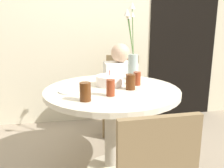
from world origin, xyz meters
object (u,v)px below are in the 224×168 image
Objects in this scene: drink_glass_0 at (111,88)px; drink_glass_1 at (131,82)px; side_plate at (69,91)px; person_woman at (120,94)px; drink_glass_2 at (137,78)px; drink_glass_3 at (85,92)px; flower_vase at (132,53)px; chair_far_back at (121,90)px; birthday_cake at (110,80)px.

drink_glass_0 and drink_glass_1 have the same top height.
drink_glass_1 is (0.48, -0.01, 0.06)m from side_plate.
drink_glass_0 is 0.95m from person_woman.
drink_glass_2 reaches higher than side_plate.
drink_glass_3 is 0.12× the size of person_woman.
person_woman reaches higher than drink_glass_0.
flower_vase is 0.72m from side_plate.
drink_glass_1 is at bearing -80.31° from chair_far_back.
chair_far_back is at bearing 88.60° from flower_vase.
person_woman is (0.44, 0.95, -0.32)m from drink_glass_3.
flower_vase reaches higher than drink_glass_2.
drink_glass_0 is at bearing -98.88° from birthday_cake.
drink_glass_0 is at bearing -135.22° from drink_glass_2.
birthday_cake is at bearing -92.24° from chair_far_back.
flower_vase is at bearing 30.93° from side_plate.
drink_glass_3 is (-0.48, -0.59, -0.18)m from flower_vase.
drink_glass_3 reaches higher than side_plate.
person_woman reaches higher than drink_glass_2.
side_plate is (-0.58, -0.35, -0.24)m from flower_vase.
drink_glass_0 is at bearing -119.76° from flower_vase.
birthday_cake is 0.22× the size of person_woman.
chair_far_back is at bearing 70.54° from birthday_cake.
chair_far_back is 0.81m from drink_glass_2.
drink_glass_3 reaches higher than drink_glass_1.
birthday_cake reaches higher than drink_glass_1.
flower_vase reaches higher than drink_glass_1.
drink_glass_0 is (0.30, -0.15, 0.06)m from side_plate.
drink_glass_0 is at bearing -27.38° from side_plate.
flower_vase is 0.61m from drink_glass_0.
flower_vase reaches higher than birthday_cake.
flower_vase is 5.78× the size of drink_glass_0.
person_woman is at bearing 52.21° from side_plate.
drink_glass_3 reaches higher than drink_glass_0.
drink_glass_1 is at bearing 38.18° from drink_glass_0.
drink_glass_2 is (0.09, 0.13, -0.00)m from drink_glass_1.
chair_far_back is 5.39× the size of side_plate.
birthday_cake is 1.41× the size of side_plate.
drink_glass_3 is at bearing -65.80° from side_plate.
drink_glass_1 is 0.95× the size of drink_glass_3.
drink_glass_0 is 0.24m from drink_glass_1.
birthday_cake reaches higher than drink_glass_3.
flower_vase is at bearing 51.04° from drink_glass_3.
chair_far_back reaches higher than drink_glass_2.
person_woman is (-0.03, 0.36, -0.50)m from flower_vase.
drink_glass_0 reaches higher than drink_glass_2.
birthday_cake is 0.37m from side_plate.
person_woman reaches higher than drink_glass_1.
side_plate is 0.93m from person_woman.
chair_far_back is 7.27× the size of drink_glass_0.
birthday_cake is at bearing 132.96° from drink_glass_1.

